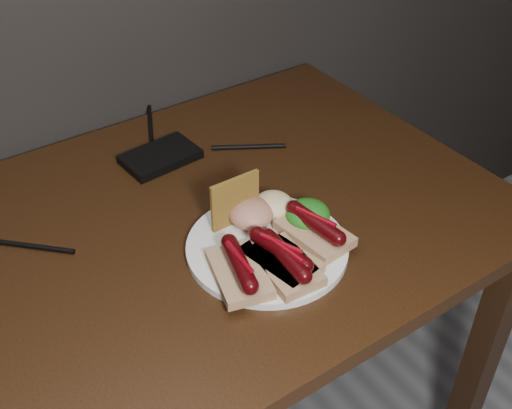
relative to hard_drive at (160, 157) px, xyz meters
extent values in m
cube|color=#301D0C|center=(-0.23, -0.19, -0.02)|extent=(1.40, 0.70, 0.03)
cube|color=#301D0C|center=(0.42, -0.49, -0.40)|extent=(0.05, 0.05, 0.72)
cube|color=#301D0C|center=(0.42, 0.11, -0.40)|extent=(0.05, 0.05, 0.72)
cube|color=black|center=(0.00, 0.00, 0.00)|extent=(0.14, 0.10, 0.02)
cylinder|color=black|center=(-0.29, -0.09, 0.00)|extent=(0.13, 0.13, 0.01)
cylinder|color=black|center=(0.02, 0.09, 0.00)|extent=(0.10, 0.20, 0.01)
cylinder|color=black|center=(0.15, -0.06, 0.00)|extent=(0.12, 0.08, 0.01)
cylinder|color=white|center=(0.02, -0.31, 0.00)|extent=(0.31, 0.31, 0.01)
cube|color=tan|center=(-0.05, -0.35, 0.01)|extent=(0.10, 0.13, 0.02)
cylinder|color=#470407|center=(-0.05, -0.35, 0.03)|extent=(0.05, 0.10, 0.02)
sphere|color=#470407|center=(-0.07, -0.39, 0.03)|extent=(0.03, 0.02, 0.02)
sphere|color=#470407|center=(-0.04, -0.30, 0.03)|extent=(0.03, 0.02, 0.02)
cylinder|color=maroon|center=(-0.05, -0.35, 0.04)|extent=(0.01, 0.07, 0.01)
cube|color=tan|center=(0.01, -0.36, 0.01)|extent=(0.09, 0.13, 0.02)
cylinder|color=#470407|center=(0.01, -0.36, 0.03)|extent=(0.04, 0.10, 0.02)
sphere|color=#470407|center=(0.02, -0.40, 0.03)|extent=(0.03, 0.02, 0.02)
sphere|color=#470407|center=(0.00, -0.31, 0.03)|extent=(0.03, 0.02, 0.02)
cylinder|color=maroon|center=(0.01, -0.36, 0.04)|extent=(0.03, 0.07, 0.01)
cube|color=tan|center=(0.09, -0.34, 0.01)|extent=(0.08, 0.12, 0.02)
cylinder|color=#470407|center=(0.09, -0.34, 0.03)|extent=(0.04, 0.10, 0.02)
sphere|color=#470407|center=(0.09, -0.38, 0.03)|extent=(0.03, 0.02, 0.02)
sphere|color=#470407|center=(0.08, -0.29, 0.03)|extent=(0.03, 0.02, 0.02)
cylinder|color=maroon|center=(0.09, -0.34, 0.04)|extent=(0.03, 0.07, 0.01)
cube|color=tan|center=(0.01, -0.37, 0.01)|extent=(0.08, 0.12, 0.02)
cylinder|color=#470407|center=(0.01, -0.37, 0.03)|extent=(0.03, 0.10, 0.02)
sphere|color=#470407|center=(0.01, -0.42, 0.03)|extent=(0.03, 0.02, 0.02)
sphere|color=#470407|center=(0.01, -0.32, 0.03)|extent=(0.03, 0.02, 0.02)
cylinder|color=maroon|center=(0.01, -0.37, 0.04)|extent=(0.02, 0.07, 0.01)
cube|color=#AA842E|center=(0.01, -0.24, 0.05)|extent=(0.08, 0.01, 0.08)
ellipsoid|color=#1B5E12|center=(0.10, -0.31, 0.02)|extent=(0.07, 0.07, 0.04)
ellipsoid|color=maroon|center=(0.03, -0.25, 0.02)|extent=(0.07, 0.07, 0.04)
ellipsoid|color=white|center=(0.07, -0.25, 0.02)|extent=(0.06, 0.06, 0.04)
camera|label=1|loc=(-0.40, -0.90, 0.65)|focal=45.00mm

